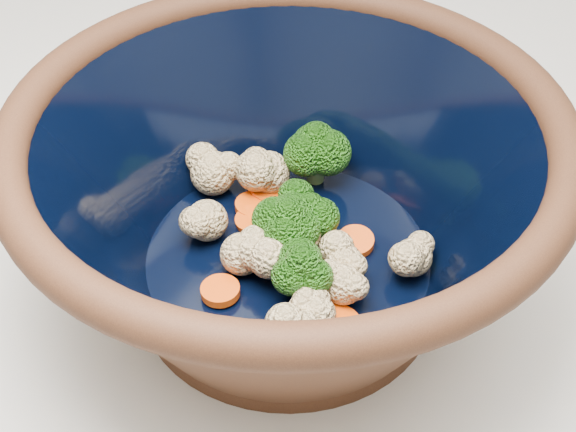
# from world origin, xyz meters

# --- Properties ---
(mixing_bowl) EXTENTS (0.36, 0.36, 0.16)m
(mixing_bowl) POSITION_xyz_m (-0.06, -0.04, 0.99)
(mixing_bowl) COLOR black
(mixing_bowl) RESTS_ON counter
(vegetable_pile) EXTENTS (0.20, 0.19, 0.06)m
(vegetable_pile) POSITION_xyz_m (-0.07, -0.03, 0.96)
(vegetable_pile) COLOR #608442
(vegetable_pile) RESTS_ON mixing_bowl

